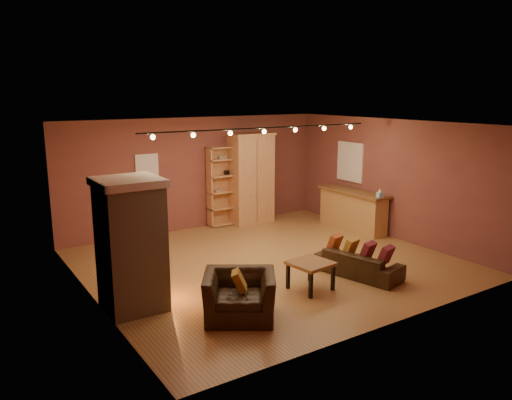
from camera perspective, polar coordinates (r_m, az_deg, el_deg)
floor at (r=10.24m, az=1.52°, el=-7.18°), size 7.00×7.00×0.00m
ceiling at (r=9.68m, az=1.61°, el=8.65°), size 7.00×7.00×0.00m
back_wall at (r=12.63m, az=-6.82°, el=3.03°), size 7.00×0.02×2.80m
left_wall at (r=8.44m, az=-18.44°, el=-2.14°), size 0.02×6.50×2.80m
right_wall at (r=12.16m, az=15.30°, el=2.32°), size 0.02×6.50×2.80m
fireplace at (r=8.10m, az=-14.04°, el=-4.97°), size 1.01×0.98×2.12m
back_window at (r=12.08m, az=-12.34°, el=3.13°), size 0.56×0.04×0.86m
bookcase at (r=12.90m, az=-3.91°, el=1.68°), size 0.84×0.33×2.05m
armoire at (r=13.10m, az=-0.59°, el=2.52°), size 1.17×0.66×2.37m
bar_counter at (r=12.78m, az=10.97°, el=-1.09°), size 0.57×2.08×1.00m
tissue_box at (r=11.99m, az=13.96°, el=0.72°), size 0.13×0.13×0.22m
right_window at (r=13.06m, az=10.71°, el=4.31°), size 0.05×0.90×1.00m
loveseat at (r=9.65m, az=11.66°, el=-6.56°), size 0.86×1.70×0.71m
armchair at (r=7.74m, az=-1.91°, el=-10.03°), size 1.29×1.17×0.95m
coffee_table at (r=8.84m, az=6.27°, el=-7.50°), size 0.74×0.74×0.51m
track_rail at (r=9.85m, az=0.94°, el=8.04°), size 5.20×0.09×0.13m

